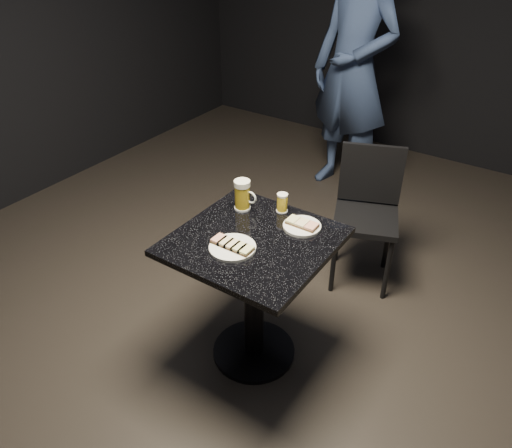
{
  "coord_description": "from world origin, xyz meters",
  "views": [
    {
      "loc": [
        1.07,
        -1.56,
        2.06
      ],
      "look_at": [
        0.0,
        0.02,
        0.82
      ],
      "focal_mm": 35.0,
      "sensor_mm": 36.0,
      "label": 1
    }
  ],
  "objects_px": {
    "plate_large": "(232,248)",
    "chair": "(367,207)",
    "table": "(254,279)",
    "beer_tumbler": "(282,203)",
    "patron": "(354,70)",
    "plate_small": "(302,226)",
    "beer_mug": "(243,195)"
  },
  "relations": [
    {
      "from": "beer_tumbler",
      "to": "table",
      "type": "bearing_deg",
      "value": -86.15
    },
    {
      "from": "table",
      "to": "chair",
      "type": "bearing_deg",
      "value": 79.6
    },
    {
      "from": "patron",
      "to": "plate_large",
      "type": "bearing_deg",
      "value": -65.52
    },
    {
      "from": "plate_small",
      "to": "chair",
      "type": "distance_m",
      "value": 0.8
    },
    {
      "from": "patron",
      "to": "beer_tumbler",
      "type": "relative_size",
      "value": 19.97
    },
    {
      "from": "patron",
      "to": "beer_mug",
      "type": "bearing_deg",
      "value": -68.65
    },
    {
      "from": "beer_mug",
      "to": "plate_large",
      "type": "bearing_deg",
      "value": -62.32
    },
    {
      "from": "plate_large",
      "to": "chair",
      "type": "xyz_separation_m",
      "value": [
        0.21,
        1.08,
        -0.26
      ]
    },
    {
      "from": "table",
      "to": "plate_small",
      "type": "bearing_deg",
      "value": 56.14
    },
    {
      "from": "plate_large",
      "to": "beer_mug",
      "type": "height_order",
      "value": "beer_mug"
    },
    {
      "from": "beer_tumbler",
      "to": "chair",
      "type": "relative_size",
      "value": 0.11
    },
    {
      "from": "beer_tumbler",
      "to": "beer_mug",
      "type": "bearing_deg",
      "value": -152.88
    },
    {
      "from": "patron",
      "to": "beer_mug",
      "type": "relative_size",
      "value": 12.38
    },
    {
      "from": "plate_small",
      "to": "beer_tumbler",
      "type": "height_order",
      "value": "beer_tumbler"
    },
    {
      "from": "plate_small",
      "to": "table",
      "type": "distance_m",
      "value": 0.35
    },
    {
      "from": "beer_tumbler",
      "to": "chair",
      "type": "xyz_separation_m",
      "value": [
        0.2,
        0.68,
        -0.3
      ]
    },
    {
      "from": "beer_mug",
      "to": "chair",
      "type": "distance_m",
      "value": 0.92
    },
    {
      "from": "beer_mug",
      "to": "beer_tumbler",
      "type": "bearing_deg",
      "value": 27.12
    },
    {
      "from": "table",
      "to": "beer_tumbler",
      "type": "height_order",
      "value": "beer_tumbler"
    },
    {
      "from": "table",
      "to": "beer_tumbler",
      "type": "bearing_deg",
      "value": 93.85
    },
    {
      "from": "plate_small",
      "to": "patron",
      "type": "xyz_separation_m",
      "value": [
        -0.59,
        1.79,
        0.22
      ]
    },
    {
      "from": "plate_large",
      "to": "table",
      "type": "distance_m",
      "value": 0.28
    },
    {
      "from": "beer_tumbler",
      "to": "patron",
      "type": "bearing_deg",
      "value": 103.99
    },
    {
      "from": "plate_large",
      "to": "plate_small",
      "type": "height_order",
      "value": "same"
    },
    {
      "from": "table",
      "to": "plate_large",
      "type": "bearing_deg",
      "value": -105.4
    },
    {
      "from": "plate_small",
      "to": "beer_tumbler",
      "type": "xyz_separation_m",
      "value": [
        -0.16,
        0.07,
        0.04
      ]
    },
    {
      "from": "table",
      "to": "chair",
      "type": "height_order",
      "value": "chair"
    },
    {
      "from": "plate_large",
      "to": "chair",
      "type": "bearing_deg",
      "value": 79.04
    },
    {
      "from": "table",
      "to": "beer_tumbler",
      "type": "distance_m",
      "value": 0.4
    },
    {
      "from": "beer_tumbler",
      "to": "plate_large",
      "type": "bearing_deg",
      "value": -92.0
    },
    {
      "from": "plate_large",
      "to": "chair",
      "type": "relative_size",
      "value": 0.25
    },
    {
      "from": "plate_large",
      "to": "plate_small",
      "type": "bearing_deg",
      "value": 62.26
    }
  ]
}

